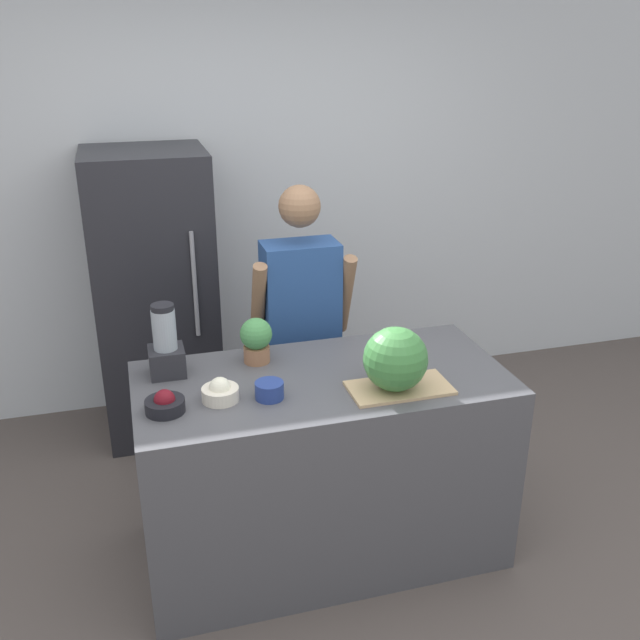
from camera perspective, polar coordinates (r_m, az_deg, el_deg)
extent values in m
plane|color=#564C47|center=(3.29, 2.16, -21.70)|extent=(14.00, 14.00, 0.00)
cube|color=silver|center=(4.51, -5.90, 9.63)|extent=(8.00, 0.06, 2.60)
cube|color=#4C4C51|center=(3.29, 0.19, -11.57)|extent=(1.60, 0.77, 0.90)
cube|color=#232328|center=(4.23, -13.02, 1.80)|extent=(0.66, 0.63, 1.68)
cylinder|color=gray|center=(3.88, -9.98, 2.79)|extent=(0.02, 0.02, 0.59)
cube|color=#333338|center=(3.89, -1.47, -6.98)|extent=(0.29, 0.18, 0.76)
cube|color=#284C8C|center=(3.61, -1.57, 2.07)|extent=(0.38, 0.22, 0.54)
sphere|color=#936B4C|center=(3.48, -1.65, 9.09)|extent=(0.21, 0.21, 0.21)
cylinder|color=#936B4C|center=(3.53, -4.95, 1.36)|extent=(0.07, 0.22, 0.46)
cylinder|color=#936B4C|center=(3.64, 2.03, 2.06)|extent=(0.07, 0.22, 0.46)
cube|color=tan|center=(2.98, 6.38, -5.42)|extent=(0.42, 0.22, 0.01)
sphere|color=#3D7F3D|center=(2.90, 6.06, -3.13)|extent=(0.27, 0.27, 0.27)
cylinder|color=black|center=(2.86, -12.29, -6.72)|extent=(0.16, 0.16, 0.05)
sphere|color=maroon|center=(2.84, -12.33, -6.26)|extent=(0.08, 0.08, 0.08)
cylinder|color=beige|center=(2.90, -7.98, -5.88)|extent=(0.15, 0.15, 0.06)
sphere|color=white|center=(2.89, -8.00, -5.40)|extent=(0.09, 0.09, 0.09)
cylinder|color=navy|center=(2.89, -4.07, -5.63)|extent=(0.12, 0.12, 0.07)
cube|color=#28282D|center=(3.14, -12.14, -3.25)|extent=(0.15, 0.15, 0.12)
cylinder|color=#99A3AD|center=(3.08, -12.36, -0.75)|extent=(0.10, 0.10, 0.18)
cylinder|color=black|center=(3.04, -12.51, 1.00)|extent=(0.10, 0.10, 0.02)
cylinder|color=#996647|center=(3.20, -5.08, -2.72)|extent=(0.12, 0.12, 0.07)
sphere|color=#478E4C|center=(3.16, -5.14, -1.11)|extent=(0.14, 0.14, 0.14)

